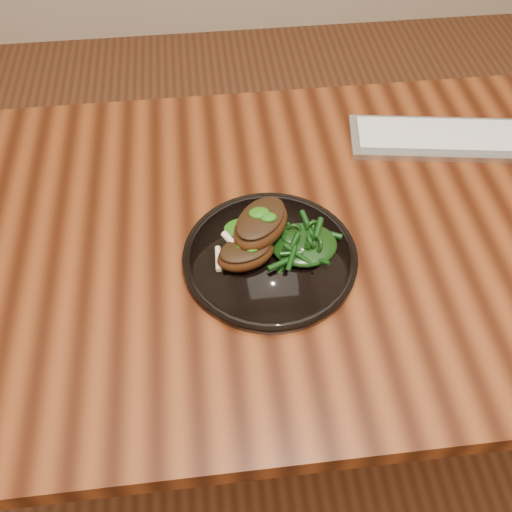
{
  "coord_description": "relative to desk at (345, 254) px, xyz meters",
  "views": [
    {
      "loc": [
        -0.24,
        -0.64,
        1.48
      ],
      "look_at": [
        -0.17,
        -0.08,
        0.78
      ],
      "focal_mm": 40.0,
      "sensor_mm": 36.0,
      "label": 1
    }
  ],
  "objects": [
    {
      "name": "desk",
      "position": [
        0.0,
        0.0,
        0.0
      ],
      "size": [
        1.6,
        0.8,
        0.75
      ],
      "color": "black",
      "rests_on": "ground"
    },
    {
      "name": "plate",
      "position": [
        -0.15,
        -0.07,
        0.09
      ],
      "size": [
        0.28,
        0.28,
        0.02
      ],
      "color": "black",
      "rests_on": "desk"
    },
    {
      "name": "lamb_chop_front",
      "position": [
        -0.19,
        -0.08,
        0.12
      ],
      "size": [
        0.11,
        0.09,
        0.04
      ],
      "color": "#3E1E0C",
      "rests_on": "plate"
    },
    {
      "name": "lamb_chop_back",
      "position": [
        -0.16,
        -0.04,
        0.14
      ],
      "size": [
        0.13,
        0.13,
        0.05
      ],
      "color": "#3E1E0C",
      "rests_on": "plate"
    },
    {
      "name": "herb_smear",
      "position": [
        -0.18,
        -0.0,
        0.1
      ],
      "size": [
        0.07,
        0.05,
        0.0
      ],
      "primitive_type": "ellipsoid",
      "color": "#0F4507",
      "rests_on": "plate"
    },
    {
      "name": "greens_heap",
      "position": [
        -0.09,
        -0.06,
        0.12
      ],
      "size": [
        0.11,
        0.1,
        0.04
      ],
      "color": "black",
      "rests_on": "plate"
    },
    {
      "name": "keyboard",
      "position": [
        0.25,
        0.19,
        0.09
      ],
      "size": [
        0.42,
        0.18,
        0.02
      ],
      "color": "#B3B5B7",
      "rests_on": "desk"
    }
  ]
}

